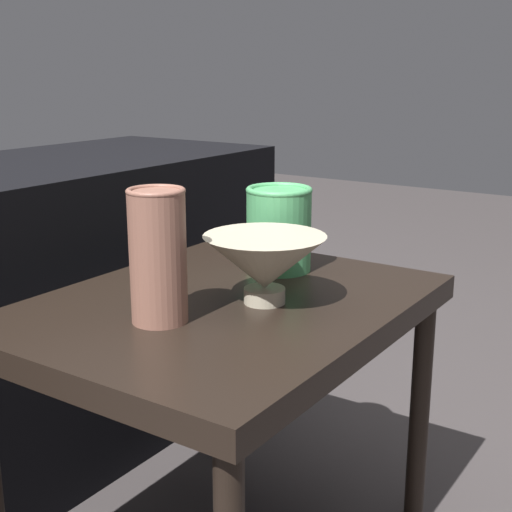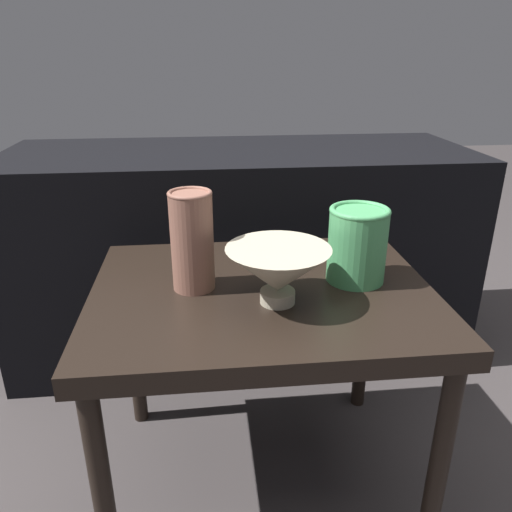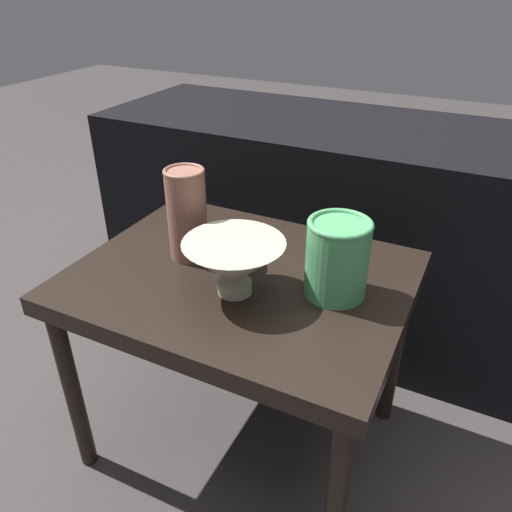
# 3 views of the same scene
# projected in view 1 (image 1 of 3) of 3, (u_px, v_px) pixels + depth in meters

# --- Properties ---
(table) EXTENTS (0.66, 0.52, 0.48)m
(table) POSITION_uv_depth(u_px,v_px,m) (224.00, 331.00, 1.14)
(table) COLOR black
(table) RESTS_ON ground_plane
(bowl) EXTENTS (0.19, 0.19, 0.11)m
(bowl) POSITION_uv_depth(u_px,v_px,m) (265.00, 263.00, 1.09)
(bowl) COLOR #B2A88E
(bowl) RESTS_ON table
(vase_textured_left) EXTENTS (0.08, 0.08, 0.19)m
(vase_textured_left) POSITION_uv_depth(u_px,v_px,m) (158.00, 255.00, 1.00)
(vase_textured_left) COLOR brown
(vase_textured_left) RESTS_ON table
(vase_colorful_right) EXTENTS (0.12, 0.12, 0.15)m
(vase_colorful_right) POSITION_uv_depth(u_px,v_px,m) (279.00, 227.00, 1.27)
(vase_colorful_right) COLOR #47995B
(vase_colorful_right) RESTS_ON table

